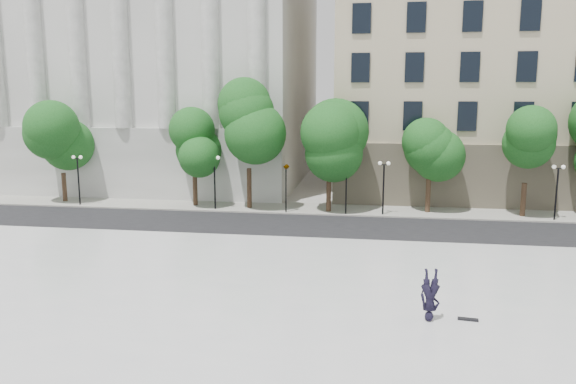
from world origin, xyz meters
name	(u,v)px	position (x,y,z in m)	size (l,w,h in m)	color
ground	(222,348)	(0.00, 0.00, 0.00)	(160.00, 160.00, 0.00)	#A6A49D
plaza	(241,310)	(0.00, 3.00, 0.23)	(44.00, 22.00, 0.45)	silver
street	(293,228)	(0.00, 18.00, 0.01)	(60.00, 8.00, 0.02)	black
far_sidewalk	(304,209)	(0.00, 24.00, 0.06)	(60.00, 4.00, 0.12)	#9B9A8F
building_west	(158,52)	(-17.00, 38.57, 12.89)	(31.50, 27.65, 25.60)	silver
building_east	(535,68)	(20.00, 38.91, 11.14)	(36.00, 26.15, 23.00)	#BAAA8E
traffic_light_west	(286,164)	(-1.16, 22.30, 3.70)	(0.85, 1.78, 4.20)	black
traffic_light_east	(347,166)	(3.25, 22.30, 3.62)	(0.59, 1.61, 4.13)	black
person_lying	(430,314)	(7.33, 2.53, 0.72)	(0.73, 0.48, 1.99)	black
skateboard	(468,319)	(8.77, 2.76, 0.49)	(0.75, 0.19, 0.08)	black
street_trees	(316,144)	(0.87, 23.61, 5.08)	(44.81, 5.04, 8.09)	#382619
lamp_posts	(299,176)	(-0.26, 22.60, 2.82)	(36.28, 0.28, 4.18)	black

